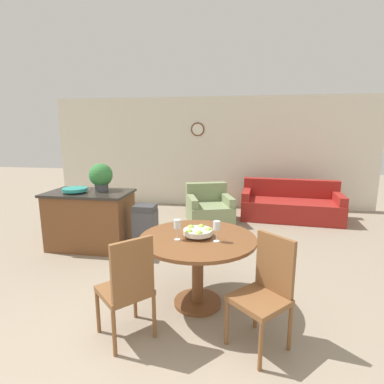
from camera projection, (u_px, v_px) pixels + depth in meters
ground_plane at (142, 359)px, 2.52m from camera, size 24.00×24.00×0.00m
wall_back at (209, 152)px, 7.49m from camera, size 8.00×0.09×2.70m
dining_table at (198, 253)px, 3.20m from camera, size 1.24×1.24×0.78m
dining_chair_near_left at (128, 285)px, 2.65m from camera, size 0.59×0.59×1.00m
dining_chair_near_right at (266, 288)px, 2.60m from camera, size 0.59×0.59×1.00m
fruit_bowl at (198, 232)px, 3.16m from camera, size 0.31×0.31×0.11m
wine_glass_left at (177, 225)px, 3.05m from camera, size 0.07×0.07×0.22m
wine_glass_right at (217, 226)px, 3.00m from camera, size 0.07×0.07×0.22m
kitchen_island at (91, 219)px, 4.87m from camera, size 1.33×0.78×0.93m
teal_bowl at (75, 190)px, 4.70m from camera, size 0.38×0.38×0.07m
potted_plant at (101, 176)px, 4.84m from camera, size 0.38×0.38×0.44m
trash_bin at (146, 229)px, 4.67m from camera, size 0.34×0.30×0.76m
couch at (290, 206)px, 6.52m from camera, size 2.13×1.13×0.82m
armchair at (209, 209)px, 6.26m from camera, size 1.11×1.16×0.78m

